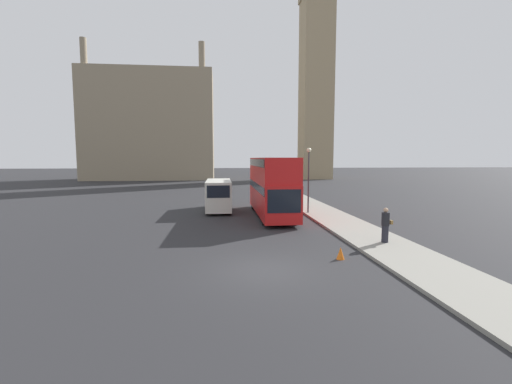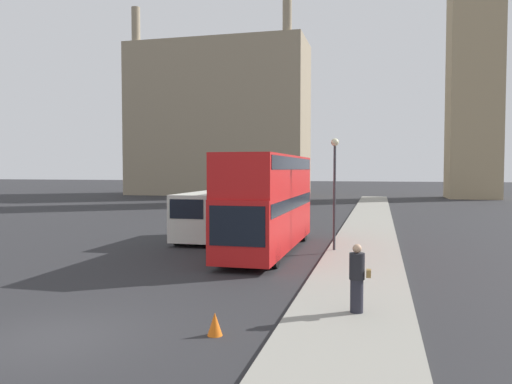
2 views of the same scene
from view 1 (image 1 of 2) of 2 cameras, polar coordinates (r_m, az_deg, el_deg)
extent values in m
plane|color=#28282B|center=(14.19, 1.23, -12.87)|extent=(300.00, 300.00, 0.00)
cube|color=gray|center=(16.35, 25.49, -10.64)|extent=(3.31, 120.00, 0.15)
cube|color=tan|center=(79.21, 9.95, 16.25)|extent=(6.41, 6.41, 38.49)
cube|color=gray|center=(77.88, -17.20, 10.42)|extent=(26.72, 10.48, 22.76)
cylinder|color=gray|center=(79.10, -26.82, 20.23)|extent=(1.26, 1.26, 5.01)
cylinder|color=gray|center=(74.71, -9.03, 21.67)|extent=(1.26, 1.26, 5.01)
cube|color=red|center=(26.89, 2.59, -0.75)|extent=(2.43, 10.84, 2.49)
cube|color=red|center=(26.74, 2.61, 3.81)|extent=(2.43, 10.63, 1.78)
cube|color=black|center=(26.81, 2.60, 0.99)|extent=(2.47, 10.41, 0.55)
cube|color=black|center=(26.73, 2.61, 4.91)|extent=(2.47, 10.19, 0.55)
cube|color=black|center=(21.53, 4.73, -1.55)|extent=(2.14, 0.03, 1.49)
cylinder|color=black|center=(23.19, 1.82, -4.31)|extent=(0.68, 1.01, 1.01)
cylinder|color=black|center=(23.49, 6.07, -4.21)|extent=(0.68, 1.01, 1.01)
cylinder|color=black|center=(30.65, -0.09, -1.88)|extent=(0.68, 1.01, 1.01)
cylinder|color=black|center=(30.87, 3.15, -1.84)|extent=(0.68, 1.01, 1.01)
cube|color=silver|center=(29.56, -6.25, -0.40)|extent=(2.07, 6.06, 2.41)
cube|color=black|center=(26.48, -6.29, 0.05)|extent=(1.76, 0.02, 0.96)
cube|color=black|center=(27.55, -6.28, 0.27)|extent=(2.10, 1.09, 0.77)
cylinder|color=black|center=(27.66, -7.86, -2.97)|extent=(0.52, 0.79, 0.79)
cylinder|color=black|center=(27.65, -4.63, -2.94)|extent=(0.52, 0.79, 0.79)
cylinder|color=black|center=(31.74, -7.61, -1.87)|extent=(0.52, 0.79, 0.79)
cylinder|color=black|center=(31.73, -4.80, -1.84)|extent=(0.52, 0.79, 0.79)
cylinder|color=#23232D|center=(19.13, 20.70, -6.55)|extent=(0.34, 0.34, 0.88)
cylinder|color=black|center=(18.99, 20.79, -4.23)|extent=(0.40, 0.40, 0.69)
sphere|color=tan|center=(18.91, 20.83, -2.84)|extent=(0.24, 0.24, 0.24)
cube|color=olive|center=(19.15, 21.57, -4.70)|extent=(0.12, 0.24, 0.20)
cylinder|color=#38383D|center=(27.73, 8.74, 1.55)|extent=(0.12, 0.12, 4.83)
sphere|color=beige|center=(27.67, 8.82, 6.92)|extent=(0.36, 0.36, 0.36)
cone|color=orange|center=(15.98, 13.91, -9.88)|extent=(0.36, 0.36, 0.55)
camera|label=2|loc=(9.70, 62.93, -0.80)|focal=35.00mm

